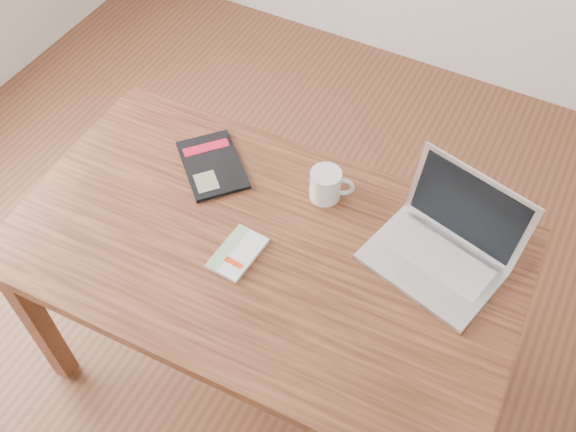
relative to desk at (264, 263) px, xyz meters
The scene contains 6 objects.
room 0.70m from the desk, 139.92° to the right, with size 4.04×4.04×2.70m.
desk is the anchor object (origin of this frame).
white_guidebook 0.12m from the desk, 129.03° to the right, with size 0.11×0.18×0.02m.
black_guidebook 0.36m from the desk, 146.17° to the left, with size 0.31×0.30×0.01m.
laptop 0.52m from the desk, 24.21° to the left, with size 0.41×0.37×0.25m.
coffee_mug 0.30m from the desk, 72.85° to the left, with size 0.13×0.09×0.10m.
Camera 1 is at (0.56, -0.84, 2.24)m, focal length 40.00 mm.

